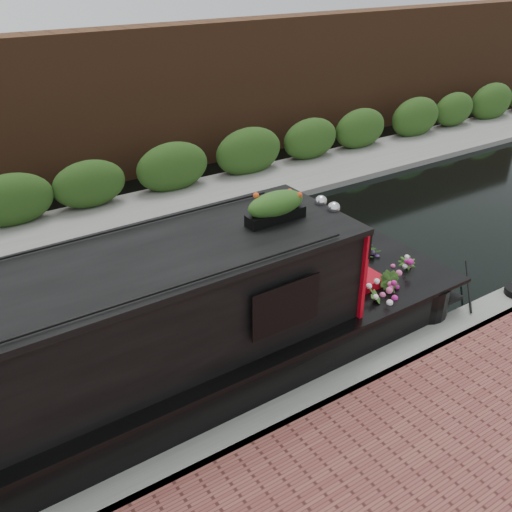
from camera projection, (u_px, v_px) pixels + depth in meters
ground at (197, 303)px, 10.58m from camera, size 80.00×80.00×0.00m
near_bank_coping at (306, 409)px, 8.16m from camera, size 40.00×0.60×0.50m
far_bank_path at (114, 223)px, 13.67m from camera, size 40.00×2.40×0.34m
far_hedge at (101, 211)px, 14.33m from camera, size 40.00×1.10×2.80m
far_brick_wall at (75, 185)px, 15.88m from camera, size 40.00×1.00×8.00m
narrowboat at (43, 392)px, 7.14m from camera, size 13.07×2.46×3.06m
rope_fender at (423, 283)px, 10.89m from camera, size 0.33×0.40×0.33m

